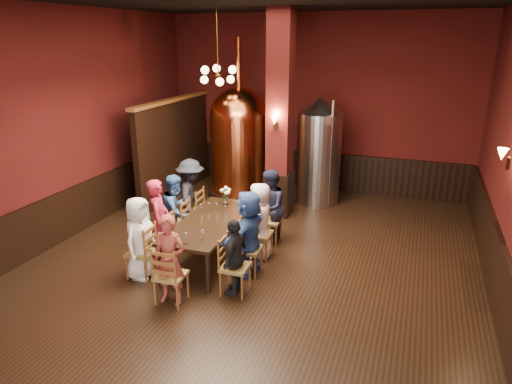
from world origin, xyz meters
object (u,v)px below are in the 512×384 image
(dining_table, at_px, (210,224))
(person_1, at_px, (159,220))
(steel_vessel, at_px, (319,151))
(copper_kettle, at_px, (240,141))
(rose_vase, at_px, (225,193))
(person_0, at_px, (140,238))
(person_2, at_px, (176,211))

(dining_table, distance_m, person_1, 0.92)
(steel_vessel, bearing_deg, copper_kettle, -174.59)
(dining_table, distance_m, rose_vase, 0.92)
(dining_table, bearing_deg, person_0, -130.36)
(person_2, height_order, rose_vase, person_2)
(person_0, relative_size, person_2, 1.00)
(person_2, xyz_separation_m, rose_vase, (0.79, 0.57, 0.27))
(dining_table, relative_size, person_0, 1.69)
(person_2, relative_size, copper_kettle, 0.37)
(steel_vessel, bearing_deg, person_2, -120.97)
(person_1, distance_m, copper_kettle, 3.91)
(dining_table, bearing_deg, copper_kettle, 100.81)
(steel_vessel, xyz_separation_m, rose_vase, (-1.24, -2.82, -0.29))
(dining_table, relative_size, copper_kettle, 0.62)
(person_2, relative_size, steel_vessel, 0.56)
(copper_kettle, bearing_deg, steel_vessel, 5.41)
(steel_vessel, bearing_deg, rose_vase, -113.71)
(person_2, distance_m, steel_vessel, 3.99)
(person_2, xyz_separation_m, copper_kettle, (0.05, 3.20, 0.70))
(person_0, distance_m, person_2, 1.33)
(steel_vessel, bearing_deg, person_1, -116.36)
(rose_vase, bearing_deg, copper_kettle, 105.89)
(dining_table, xyz_separation_m, steel_vessel, (1.17, 3.68, 0.60))
(person_2, distance_m, rose_vase, 1.01)
(person_1, bearing_deg, dining_table, -89.59)
(person_1, xyz_separation_m, person_2, (-0.03, 0.66, -0.05))
(person_1, xyz_separation_m, copper_kettle, (0.02, 3.86, 0.65))
(person_2, xyz_separation_m, steel_vessel, (2.03, 3.39, 0.56))
(person_1, bearing_deg, steel_vessel, -49.51)
(dining_table, relative_size, person_1, 1.58)
(person_0, xyz_separation_m, person_2, (-0.05, 1.33, 0.00))
(person_0, bearing_deg, person_2, 2.69)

